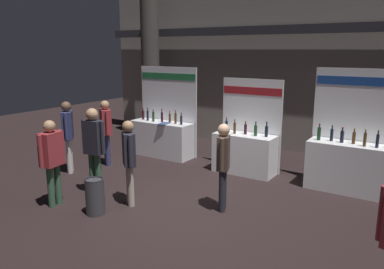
{
  "coord_description": "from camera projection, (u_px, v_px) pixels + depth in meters",
  "views": [
    {
      "loc": [
        3.65,
        -5.79,
        2.92
      ],
      "look_at": [
        -0.6,
        0.79,
        1.16
      ],
      "focal_mm": 35.48,
      "sensor_mm": 36.0,
      "label": 1
    }
  ],
  "objects": [
    {
      "name": "exhibitor_booth_0",
      "position": [
        163.0,
        134.0,
        10.55
      ],
      "size": [
        1.86,
        0.73,
        2.45
      ],
      "color": "white",
      "rests_on": "ground_plane"
    },
    {
      "name": "trash_bin",
      "position": [
        95.0,
        196.0,
        6.82
      ],
      "size": [
        0.34,
        0.34,
        0.67
      ],
      "color": "#38383D",
      "rests_on": "ground_plane"
    },
    {
      "name": "visitor_1",
      "position": [
        223.0,
        161.0,
        6.84
      ],
      "size": [
        0.3,
        0.46,
        1.63
      ],
      "rotation": [
        0.0,
        0.0,
        1.92
      ],
      "color": "#23232D",
      "rests_on": "ground_plane"
    },
    {
      "name": "ground_plane",
      "position": [
        196.0,
        204.0,
        7.32
      ],
      "size": [
        25.34,
        25.34,
        0.0
      ],
      "primitive_type": "plane",
      "color": "black"
    },
    {
      "name": "visitor_5",
      "position": [
        68.0,
        130.0,
        8.99
      ],
      "size": [
        0.45,
        0.45,
        1.73
      ],
      "rotation": [
        0.0,
        0.0,
        5.49
      ],
      "color": "silver",
      "rests_on": "ground_plane"
    },
    {
      "name": "hall_colonnade",
      "position": [
        288.0,
        43.0,
        10.57
      ],
      "size": [
        12.67,
        1.38,
        6.27
      ],
      "color": "gray",
      "rests_on": "ground_plane"
    },
    {
      "name": "exhibitor_booth_2",
      "position": [
        352.0,
        162.0,
        7.86
      ],
      "size": [
        1.86,
        0.66,
        2.54
      ],
      "color": "white",
      "rests_on": "ground_plane"
    },
    {
      "name": "visitor_6",
      "position": [
        106.0,
        127.0,
        9.6
      ],
      "size": [
        0.48,
        0.42,
        1.67
      ],
      "rotation": [
        0.0,
        0.0,
        5.68
      ],
      "color": "navy",
      "rests_on": "ground_plane"
    },
    {
      "name": "visitor_0",
      "position": [
        129.0,
        156.0,
        7.09
      ],
      "size": [
        0.44,
        0.4,
        1.64
      ],
      "rotation": [
        0.0,
        0.0,
        2.44
      ],
      "color": "#ADA393",
      "rests_on": "ground_plane"
    },
    {
      "name": "visitor_2",
      "position": [
        94.0,
        144.0,
        7.58
      ],
      "size": [
        0.56,
        0.25,
        1.79
      ],
      "rotation": [
        0.0,
        0.0,
        0.09
      ],
      "color": "#33563D",
      "rests_on": "ground_plane"
    },
    {
      "name": "exhibitor_booth_1",
      "position": [
        245.0,
        149.0,
        9.08
      ],
      "size": [
        1.53,
        0.66,
        2.24
      ],
      "color": "white",
      "rests_on": "ground_plane"
    },
    {
      "name": "visitor_3",
      "position": [
        52.0,
        155.0,
        7.05
      ],
      "size": [
        0.32,
        0.58,
        1.66
      ],
      "rotation": [
        0.0,
        0.0,
        1.72
      ],
      "color": "#33563D",
      "rests_on": "ground_plane"
    }
  ]
}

